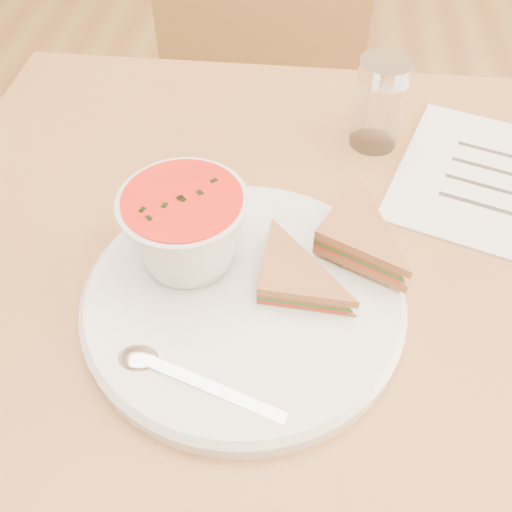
% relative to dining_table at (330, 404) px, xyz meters
% --- Properties ---
extents(floor, '(5.00, 6.00, 0.01)m').
position_rel_dining_table_xyz_m(floor, '(0.00, 0.00, -0.38)').
color(floor, '#955D36').
rests_on(floor, ground).
extents(dining_table, '(1.00, 0.70, 0.75)m').
position_rel_dining_table_xyz_m(dining_table, '(0.00, 0.00, 0.00)').
color(dining_table, brown).
rests_on(dining_table, floor).
extents(chair_far, '(0.54, 0.54, 1.01)m').
position_rel_dining_table_xyz_m(chair_far, '(-0.13, 0.52, 0.13)').
color(chair_far, brown).
rests_on(chair_far, floor).
extents(plate, '(0.33, 0.33, 0.02)m').
position_rel_dining_table_xyz_m(plate, '(-0.12, -0.10, 0.38)').
color(plate, silver).
rests_on(plate, dining_table).
extents(soup_bowl, '(0.14, 0.14, 0.08)m').
position_rel_dining_table_xyz_m(soup_bowl, '(-0.18, -0.06, 0.43)').
color(soup_bowl, silver).
rests_on(soup_bowl, plate).
extents(sandwich_half_a, '(0.10, 0.10, 0.03)m').
position_rel_dining_table_xyz_m(sandwich_half_a, '(-0.11, -0.11, 0.41)').
color(sandwich_half_a, '#BE7943').
rests_on(sandwich_half_a, plate).
extents(sandwich_half_b, '(0.13, 0.13, 0.03)m').
position_rel_dining_table_xyz_m(sandwich_half_b, '(-0.06, -0.05, 0.42)').
color(sandwich_half_b, '#BE7943').
rests_on(sandwich_half_b, plate).
extents(spoon, '(0.19, 0.09, 0.01)m').
position_rel_dining_table_xyz_m(spoon, '(-0.15, -0.20, 0.40)').
color(spoon, silver).
rests_on(spoon, plate).
extents(condiment_shaker, '(0.07, 0.07, 0.11)m').
position_rel_dining_table_xyz_m(condiment_shaker, '(0.01, 0.18, 0.43)').
color(condiment_shaker, silver).
rests_on(condiment_shaker, dining_table).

